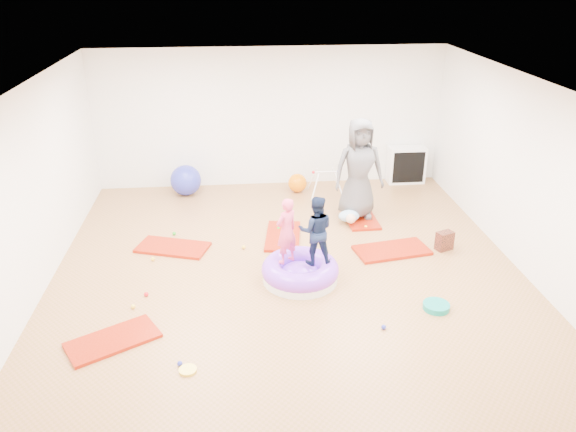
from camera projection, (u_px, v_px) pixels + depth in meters
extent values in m
cube|color=#A97147|center=(290.00, 280.00, 8.24)|extent=(7.00, 8.00, 0.01)
cube|color=white|center=(290.00, 89.00, 7.08)|extent=(7.00, 8.00, 0.01)
cube|color=white|center=(270.00, 118.00, 11.29)|extent=(7.00, 0.01, 2.80)
cube|color=white|center=(346.00, 398.00, 4.04)|extent=(7.00, 0.01, 2.80)
cube|color=white|center=(25.00, 201.00, 7.35)|extent=(0.01, 8.00, 2.80)
cube|color=white|center=(535.00, 183.00, 7.97)|extent=(0.01, 8.00, 2.80)
cube|color=#A9230F|center=(113.00, 340.00, 6.89)|extent=(1.21, 1.01, 0.05)
cube|color=#A9230F|center=(173.00, 247.00, 9.13)|extent=(1.26, 0.90, 0.05)
cube|color=#A9230F|center=(283.00, 236.00, 9.51)|extent=(0.71, 1.19, 0.05)
cube|color=#A9230F|center=(392.00, 250.00, 9.04)|extent=(1.26, 0.78, 0.05)
cube|color=#A9230F|center=(360.00, 217.00, 10.21)|extent=(0.56, 1.08, 0.04)
cylinder|color=white|center=(300.00, 276.00, 8.22)|extent=(1.10, 1.10, 0.12)
torus|color=#8639E5|center=(300.00, 269.00, 8.18)|extent=(1.13, 1.13, 0.30)
ellipsoid|color=#8639E5|center=(300.00, 273.00, 8.21)|extent=(0.60, 0.60, 0.27)
imported|color=#F54975|center=(286.00, 228.00, 7.95)|extent=(0.43, 0.41, 1.00)
imported|color=#111B38|center=(316.00, 227.00, 7.91)|extent=(0.54, 0.44, 1.04)
imported|color=#4F4F51|center=(359.00, 169.00, 9.86)|extent=(0.92, 0.63, 1.81)
ellipsoid|color=#92C0E0|center=(349.00, 216.00, 9.96)|extent=(0.37, 0.24, 0.21)
sphere|color=beige|center=(351.00, 219.00, 9.79)|extent=(0.17, 0.17, 0.17)
sphere|color=yellow|center=(366.00, 219.00, 10.11)|extent=(0.06, 0.06, 0.06)
sphere|color=#2B32B5|center=(384.00, 327.00, 7.13)|extent=(0.06, 0.06, 0.06)
sphere|color=yellow|center=(133.00, 307.00, 7.55)|extent=(0.06, 0.06, 0.06)
sphere|color=yellow|center=(366.00, 227.00, 9.82)|extent=(0.06, 0.06, 0.06)
sphere|color=yellow|center=(244.00, 247.00, 9.12)|extent=(0.06, 0.06, 0.06)
sphere|color=yellow|center=(153.00, 259.00, 8.76)|extent=(0.06, 0.06, 0.06)
sphere|color=#2B32B5|center=(180.00, 364.00, 6.48)|extent=(0.06, 0.06, 0.06)
sphere|color=green|center=(174.00, 233.00, 9.58)|extent=(0.06, 0.06, 0.06)
sphere|color=red|center=(146.00, 294.00, 7.83)|extent=(0.06, 0.06, 0.06)
sphere|color=green|center=(278.00, 229.00, 9.75)|extent=(0.06, 0.06, 0.06)
sphere|color=#2B32B5|center=(186.00, 180.00, 11.15)|extent=(0.61, 0.61, 0.61)
sphere|color=orange|center=(297.00, 183.00, 11.34)|extent=(0.38, 0.38, 0.38)
cylinder|color=white|center=(315.00, 187.00, 10.91)|extent=(0.19, 0.20, 0.51)
cylinder|color=white|center=(312.00, 179.00, 11.31)|extent=(0.19, 0.20, 0.51)
cylinder|color=white|center=(339.00, 186.00, 10.95)|extent=(0.19, 0.20, 0.51)
cylinder|color=white|center=(335.00, 178.00, 11.35)|extent=(0.19, 0.20, 0.51)
cylinder|color=white|center=(326.00, 172.00, 11.04)|extent=(0.50, 0.03, 0.03)
sphere|color=red|center=(313.00, 172.00, 11.02)|extent=(0.06, 0.06, 0.06)
sphere|color=#2B32B5|center=(338.00, 171.00, 11.06)|extent=(0.06, 0.06, 0.06)
cube|color=white|center=(406.00, 165.00, 11.78)|extent=(0.76, 0.37, 0.76)
cube|color=black|center=(409.00, 167.00, 11.62)|extent=(0.66, 0.02, 0.66)
cube|color=white|center=(407.00, 166.00, 11.73)|extent=(0.02, 0.26, 0.67)
cube|color=white|center=(407.00, 166.00, 11.73)|extent=(0.67, 0.26, 0.02)
cylinder|color=#0D8B7F|center=(436.00, 306.00, 7.54)|extent=(0.36, 0.36, 0.08)
cube|color=brown|center=(444.00, 241.00, 9.06)|extent=(0.31, 0.25, 0.31)
cylinder|color=yellow|center=(188.00, 370.00, 6.40)|extent=(0.21, 0.21, 0.03)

